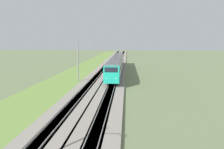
{
  "coord_description": "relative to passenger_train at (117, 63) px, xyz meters",
  "views": [
    {
      "loc": [
        -4.27,
        -6.8,
        8.04
      ],
      "look_at": [
        33.69,
        -4.19,
        2.27
      ],
      "focal_mm": 35.0,
      "sensor_mm": 36.0,
      "label": 1
    }
  ],
  "objects": [
    {
      "name": "grass_verge",
      "position": [
        -2.1,
        9.83,
        -2.36
      ],
      "size": [
        240.0,
        9.04,
        0.12
      ],
      "color": "olive",
      "rests_on": "ground"
    },
    {
      "name": "ballast_main",
      "position": [
        -2.1,
        4.19,
        -2.27
      ],
      "size": [
        240.0,
        4.4,
        0.3
      ],
      "color": "gray",
      "rests_on": "ground"
    },
    {
      "name": "track_adjacent",
      "position": [
        -2.1,
        0.0,
        -2.26
      ],
      "size": [
        240.0,
        1.57,
        0.45
      ],
      "color": "#4C4238",
      "rests_on": "ground"
    },
    {
      "name": "passenger_train",
      "position": [
        0.0,
        0.0,
        0.0
      ],
      "size": [
        40.37,
        2.82,
        5.16
      ],
      "rotation": [
        0.0,
        0.0,
        3.14
      ],
      "color": "#19A88E",
      "rests_on": "ground"
    },
    {
      "name": "track_main",
      "position": [
        -2.1,
        4.19,
        -2.26
      ],
      "size": [
        240.0,
        1.57,
        0.45
      ],
      "color": "#4C4238",
      "rests_on": "ground"
    },
    {
      "name": "ballast_adjacent",
      "position": [
        -2.1,
        0.0,
        -2.27
      ],
      "size": [
        240.0,
        4.4,
        0.3
      ],
      "color": "gray",
      "rests_on": "ground"
    },
    {
      "name": "catenary_mast_mid",
      "position": [
        -14.47,
        6.88,
        2.1
      ],
      "size": [
        0.22,
        2.56,
        8.76
      ],
      "color": "slate",
      "rests_on": "ground"
    }
  ]
}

